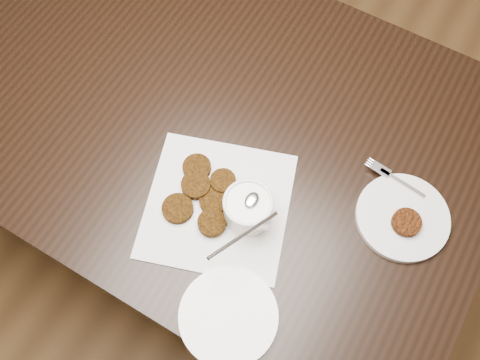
% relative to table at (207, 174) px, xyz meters
% --- Properties ---
extents(floor, '(4.00, 4.00, 0.00)m').
position_rel_table_xyz_m(floor, '(0.07, -0.14, -0.38)').
color(floor, brown).
rests_on(floor, ground).
extents(table, '(1.44, 0.93, 0.75)m').
position_rel_table_xyz_m(table, '(0.00, 0.00, 0.00)').
color(table, black).
rests_on(table, floor).
extents(napkin, '(0.38, 0.38, 0.00)m').
position_rel_table_xyz_m(napkin, '(0.17, -0.19, 0.38)').
color(napkin, silver).
rests_on(napkin, table).
extents(sauce_ramekin, '(0.16, 0.16, 0.14)m').
position_rel_table_xyz_m(sauce_ramekin, '(0.24, -0.18, 0.45)').
color(sauce_ramekin, white).
rests_on(sauce_ramekin, napkin).
extents(patty_cluster, '(0.29, 0.29, 0.02)m').
position_rel_table_xyz_m(patty_cluster, '(0.13, -0.18, 0.39)').
color(patty_cluster, '#5D360C').
rests_on(patty_cluster, napkin).
extents(plate_with_patty, '(0.22, 0.22, 0.03)m').
position_rel_table_xyz_m(plate_with_patty, '(0.53, -0.02, 0.39)').
color(plate_with_patty, silver).
rests_on(plate_with_patty, table).
extents(plate_empty, '(0.25, 0.25, 0.01)m').
position_rel_table_xyz_m(plate_empty, '(0.31, -0.38, 0.38)').
color(plate_empty, white).
rests_on(plate_empty, table).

